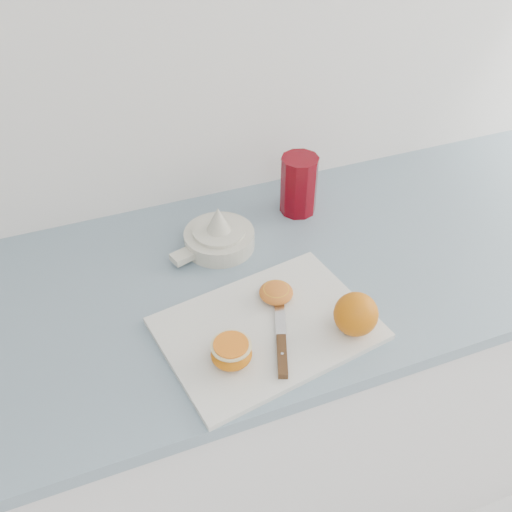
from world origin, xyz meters
The scene contains 8 objects.
counter centered at (0.23, 1.70, 0.45)m, with size 2.40×0.64×0.89m.
cutting_board centered at (0.13, 1.54, 0.90)m, with size 0.37×0.27×0.01m, color silver.
whole_orange centered at (0.27, 1.48, 0.94)m, with size 0.08×0.08×0.08m.
half_orange centered at (0.04, 1.49, 0.92)m, with size 0.07×0.07×0.04m.
squeezed_shell centered at (0.17, 1.60, 0.92)m, with size 0.07×0.07×0.03m.
paring_knife centered at (0.13, 1.48, 0.91)m, with size 0.09×0.20×0.01m.
citrus_juicer centered at (0.12, 1.80, 0.92)m, with size 0.19×0.15×0.10m.
red_tumbler centered at (0.34, 1.87, 0.95)m, with size 0.09×0.09×0.14m.
Camera 1 is at (-0.14, 0.89, 1.67)m, focal length 40.00 mm.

